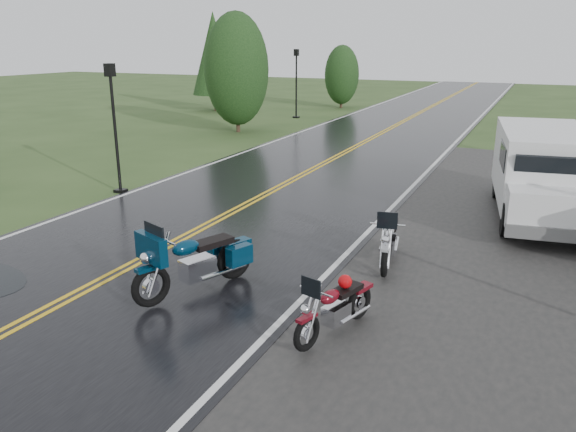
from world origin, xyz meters
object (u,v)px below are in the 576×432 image
object	(u,v)px
motorcycle_red	(307,320)
van_white	(511,190)
motorcycle_teal	(150,270)
lamp_post_near_left	(115,129)
motorcycle_silver	(385,249)
lamp_post_far_left	(296,84)

from	to	relation	value
motorcycle_red	van_white	xyz separation A→B (m)	(2.29, 6.71, 0.60)
motorcycle_teal	lamp_post_near_left	size ratio (longest dim) A/B	0.64
lamp_post_near_left	motorcycle_silver	bearing A→B (deg)	-18.98
motorcycle_teal	lamp_post_near_left	bearing A→B (deg)	155.69
van_white	motorcycle_teal	bearing A→B (deg)	-136.70
motorcycle_silver	van_white	distance (m)	4.12
van_white	lamp_post_near_left	xyz separation A→B (m)	(-11.04, -0.46, 0.77)
motorcycle_silver	lamp_post_near_left	size ratio (longest dim) A/B	0.55
lamp_post_near_left	lamp_post_far_left	bearing A→B (deg)	96.66
van_white	lamp_post_near_left	distance (m)	11.08
motorcycle_red	motorcycle_silver	size ratio (longest dim) A/B	0.89
motorcycle_red	lamp_post_far_left	distance (m)	26.92
van_white	lamp_post_far_left	bearing A→B (deg)	118.70
lamp_post_near_left	motorcycle_teal	bearing A→B (deg)	-46.07
van_white	motorcycle_silver	bearing A→B (deg)	-126.51
motorcycle_silver	motorcycle_red	bearing A→B (deg)	-106.04
motorcycle_teal	lamp_post_far_left	size ratio (longest dim) A/B	0.61
motorcycle_red	lamp_post_near_left	bearing A→B (deg)	160.89
motorcycle_red	motorcycle_silver	distance (m)	3.15
van_white	lamp_post_far_left	world-z (taller)	lamp_post_far_left
motorcycle_teal	motorcycle_silver	distance (m)	4.38
motorcycle_red	lamp_post_far_left	size ratio (longest dim) A/B	0.46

